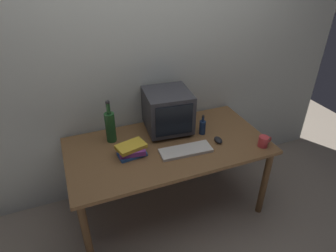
{
  "coord_description": "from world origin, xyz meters",
  "views": [
    {
      "loc": [
        -0.73,
        -1.86,
        2.11
      ],
      "look_at": [
        0.0,
        0.0,
        0.89
      ],
      "focal_mm": 31.36,
      "sensor_mm": 36.0,
      "label": 1
    }
  ],
  "objects_px": {
    "bottle_short": "(202,127)",
    "bottle_tall": "(110,126)",
    "keyboard": "(186,150)",
    "mug": "(264,141)",
    "computer_mouse": "(218,140)",
    "book_stack": "(132,150)",
    "crt_monitor": "(168,111)"
  },
  "relations": [
    {
      "from": "computer_mouse",
      "to": "keyboard",
      "type": "bearing_deg",
      "value": -169.44
    },
    {
      "from": "bottle_tall",
      "to": "keyboard",
      "type": "bearing_deg",
      "value": -36.14
    },
    {
      "from": "computer_mouse",
      "to": "book_stack",
      "type": "bearing_deg",
      "value": 178.29
    },
    {
      "from": "computer_mouse",
      "to": "bottle_short",
      "type": "bearing_deg",
      "value": 117.18
    },
    {
      "from": "bottle_tall",
      "to": "bottle_short",
      "type": "relative_size",
      "value": 2.03
    },
    {
      "from": "keyboard",
      "to": "computer_mouse",
      "type": "distance_m",
      "value": 0.31
    },
    {
      "from": "bottle_tall",
      "to": "book_stack",
      "type": "distance_m",
      "value": 0.29
    },
    {
      "from": "bottle_short",
      "to": "book_stack",
      "type": "xyz_separation_m",
      "value": [
        -0.66,
        -0.08,
        -0.02
      ]
    },
    {
      "from": "book_stack",
      "to": "mug",
      "type": "distance_m",
      "value": 1.07
    },
    {
      "from": "crt_monitor",
      "to": "mug",
      "type": "bearing_deg",
      "value": -39.35
    },
    {
      "from": "keyboard",
      "to": "bottle_tall",
      "type": "height_order",
      "value": "bottle_tall"
    },
    {
      "from": "computer_mouse",
      "to": "bottle_short",
      "type": "relative_size",
      "value": 0.54
    },
    {
      "from": "keyboard",
      "to": "book_stack",
      "type": "distance_m",
      "value": 0.43
    },
    {
      "from": "computer_mouse",
      "to": "book_stack",
      "type": "xyz_separation_m",
      "value": [
        -0.72,
        0.09,
        0.03
      ]
    },
    {
      "from": "crt_monitor",
      "to": "bottle_short",
      "type": "xyz_separation_m",
      "value": [
        0.26,
        -0.17,
        -0.12
      ]
    },
    {
      "from": "bottle_tall",
      "to": "crt_monitor",
      "type": "bearing_deg",
      "value": -1.51
    },
    {
      "from": "computer_mouse",
      "to": "bottle_short",
      "type": "height_order",
      "value": "bottle_short"
    },
    {
      "from": "bottle_tall",
      "to": "mug",
      "type": "distance_m",
      "value": 1.26
    },
    {
      "from": "bottle_short",
      "to": "crt_monitor",
      "type": "bearing_deg",
      "value": 146.78
    },
    {
      "from": "bottle_tall",
      "to": "mug",
      "type": "xyz_separation_m",
      "value": [
        1.14,
        -0.54,
        -0.1
      ]
    },
    {
      "from": "bottle_tall",
      "to": "mug",
      "type": "height_order",
      "value": "bottle_tall"
    },
    {
      "from": "book_stack",
      "to": "keyboard",
      "type": "bearing_deg",
      "value": -15.91
    },
    {
      "from": "bottle_short",
      "to": "bottle_tall",
      "type": "bearing_deg",
      "value": 166.5
    },
    {
      "from": "keyboard",
      "to": "book_stack",
      "type": "height_order",
      "value": "book_stack"
    },
    {
      "from": "crt_monitor",
      "to": "keyboard",
      "type": "xyz_separation_m",
      "value": [
        0.01,
        -0.36,
        -0.18
      ]
    },
    {
      "from": "crt_monitor",
      "to": "bottle_short",
      "type": "relative_size",
      "value": 2.24
    },
    {
      "from": "bottle_short",
      "to": "book_stack",
      "type": "relative_size",
      "value": 0.75
    },
    {
      "from": "crt_monitor",
      "to": "bottle_short",
      "type": "height_order",
      "value": "crt_monitor"
    },
    {
      "from": "keyboard",
      "to": "mug",
      "type": "distance_m",
      "value": 0.64
    },
    {
      "from": "crt_monitor",
      "to": "mug",
      "type": "height_order",
      "value": "crt_monitor"
    },
    {
      "from": "crt_monitor",
      "to": "mug",
      "type": "xyz_separation_m",
      "value": [
        0.64,
        -0.52,
        -0.15
      ]
    },
    {
      "from": "computer_mouse",
      "to": "book_stack",
      "type": "distance_m",
      "value": 0.73
    }
  ]
}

